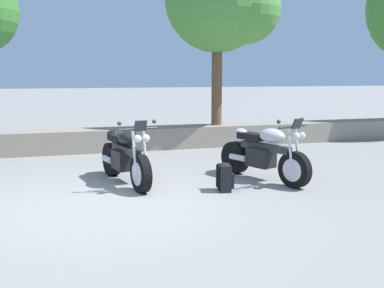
{
  "coord_description": "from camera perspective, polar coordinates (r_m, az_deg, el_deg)",
  "views": [
    {
      "loc": [
        -0.6,
        -6.39,
        1.89
      ],
      "look_at": [
        1.67,
        1.2,
        0.65
      ],
      "focal_mm": 41.53,
      "sensor_mm": 36.0,
      "label": 1
    }
  ],
  "objects": [
    {
      "name": "motorcycle_black_near_left",
      "position": [
        7.82,
        -8.56,
        -1.56
      ],
      "size": [
        0.81,
        2.05,
        1.18
      ],
      "color": "black",
      "rests_on": "ground"
    },
    {
      "name": "rider_backpack",
      "position": [
        7.29,
        4.23,
        -4.18
      ],
      "size": [
        0.29,
        0.33,
        0.47
      ],
      "color": "black",
      "rests_on": "ground"
    },
    {
      "name": "motorcycle_silver_centre",
      "position": [
        8.07,
        9.24,
        -1.25
      ],
      "size": [
        1.01,
        1.98,
        1.18
      ],
      "color": "black",
      "rests_on": "ground"
    },
    {
      "name": "stone_wall",
      "position": [
        11.32,
        -13.45,
        0.44
      ],
      "size": [
        36.0,
        0.8,
        0.55
      ],
      "primitive_type": "cube",
      "color": "gray",
      "rests_on": "ground"
    },
    {
      "name": "leafy_tree_mid_left",
      "position": [
        12.11,
        4.06,
        17.79
      ],
      "size": [
        2.9,
        2.77,
        4.68
      ],
      "color": "brown",
      "rests_on": "stone_wall"
    },
    {
      "name": "ground_plane",
      "position": [
        6.69,
        -10.93,
        -7.67
      ],
      "size": [
        120.0,
        120.0,
        0.0
      ],
      "primitive_type": "plane",
      "color": "gray"
    }
  ]
}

